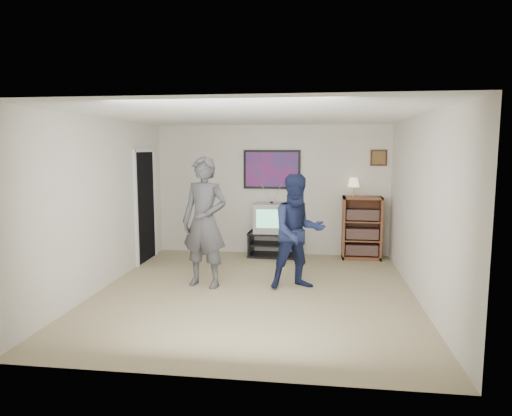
% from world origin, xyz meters
% --- Properties ---
extents(room_shell, '(4.51, 5.00, 2.51)m').
position_xyz_m(room_shell, '(0.00, 0.35, 1.25)').
color(room_shell, '#877556').
rests_on(room_shell, ground).
extents(media_stand, '(0.97, 0.57, 0.47)m').
position_xyz_m(media_stand, '(0.06, 2.23, 0.24)').
color(media_stand, black).
rests_on(media_stand, room_shell).
extents(crt_television, '(0.66, 0.57, 0.55)m').
position_xyz_m(crt_television, '(0.02, 2.23, 0.75)').
color(crt_television, '#9B9A96').
rests_on(crt_television, media_stand).
extents(bookshelf, '(0.71, 0.41, 1.17)m').
position_xyz_m(bookshelf, '(1.71, 2.28, 0.58)').
color(bookshelf, brown).
rests_on(bookshelf, room_shell).
extents(table_lamp, '(0.22, 0.22, 0.35)m').
position_xyz_m(table_lamp, '(1.54, 2.30, 1.34)').
color(table_lamp, beige).
rests_on(table_lamp, bookshelf).
extents(person_tall, '(0.80, 0.62, 1.94)m').
position_xyz_m(person_tall, '(-0.78, 0.22, 0.97)').
color(person_tall, '#3F3F43').
rests_on(person_tall, room_shell).
extents(person_short, '(0.99, 0.88, 1.69)m').
position_xyz_m(person_short, '(0.60, 0.30, 0.84)').
color(person_short, '#182043').
rests_on(person_short, room_shell).
extents(controller_left, '(0.05, 0.12, 0.03)m').
position_xyz_m(controller_left, '(-0.79, 0.43, 1.30)').
color(controller_left, white).
rests_on(controller_left, person_tall).
extents(controller_right, '(0.04, 0.11, 0.03)m').
position_xyz_m(controller_right, '(0.58, 0.51, 0.99)').
color(controller_right, white).
rests_on(controller_right, person_short).
extents(poster, '(1.10, 0.03, 0.75)m').
position_xyz_m(poster, '(0.00, 2.48, 1.65)').
color(poster, black).
rests_on(poster, room_shell).
extents(air_vent, '(0.28, 0.02, 0.14)m').
position_xyz_m(air_vent, '(-0.55, 2.48, 1.95)').
color(air_vent, white).
rests_on(air_vent, room_shell).
extents(small_picture, '(0.30, 0.03, 0.30)m').
position_xyz_m(small_picture, '(2.00, 2.48, 1.88)').
color(small_picture, '#432115').
rests_on(small_picture, room_shell).
extents(doorway, '(0.03, 0.85, 2.00)m').
position_xyz_m(doorway, '(-2.23, 1.60, 1.00)').
color(doorway, black).
rests_on(doorway, room_shell).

